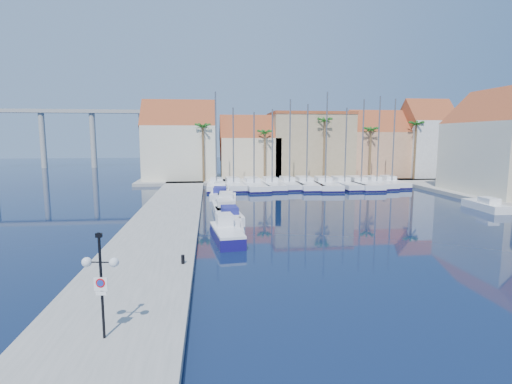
{
  "coord_description": "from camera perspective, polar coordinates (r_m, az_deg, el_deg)",
  "views": [
    {
      "loc": [
        -5.0,
        -22.98,
        7.67
      ],
      "look_at": [
        -1.09,
        10.58,
        3.0
      ],
      "focal_mm": 28.0,
      "sensor_mm": 36.0,
      "label": 1
    }
  ],
  "objects": [
    {
      "name": "sailboat_7",
      "position": [
        62.27,
        12.31,
        1.13
      ],
      "size": [
        3.65,
        11.15,
        11.94
      ],
      "rotation": [
        0.0,
        0.0,
        0.07
      ],
      "color": "white",
      "rests_on": "ground"
    },
    {
      "name": "quay_west",
      "position": [
        37.45,
        -12.66,
        -3.76
      ],
      "size": [
        6.0,
        77.0,
        0.5
      ],
      "primitive_type": "cube",
      "color": "gray",
      "rests_on": "ground"
    },
    {
      "name": "building_2",
      "position": [
        73.24,
        7.64,
        6.69
      ],
      "size": [
        14.2,
        10.2,
        11.5
      ],
      "color": "#9E8961",
      "rests_on": "shore_north"
    },
    {
      "name": "building_1",
      "position": [
        70.37,
        -0.93,
        5.93
      ],
      "size": [
        10.3,
        8.0,
        11.0
      ],
      "color": "beige",
      "rests_on": "shore_north"
    },
    {
      "name": "motorboat_west_5",
      "position": [
        56.82,
        -5.23,
        0.59
      ],
      "size": [
        2.17,
        6.71,
        1.4
      ],
      "rotation": [
        0.0,
        0.0,
        0.0
      ],
      "color": "white",
      "rests_on": "ground"
    },
    {
      "name": "sailboat_0",
      "position": [
        59.34,
        -5.65,
        0.99
      ],
      "size": [
        2.95,
        10.14,
        14.06
      ],
      "rotation": [
        0.0,
        0.0,
        -0.03
      ],
      "color": "white",
      "rests_on": "ground"
    },
    {
      "name": "sailboat_4",
      "position": [
        60.91,
        4.67,
        1.17
      ],
      "size": [
        3.05,
        9.9,
        13.17
      ],
      "rotation": [
        0.0,
        0.0,
        0.05
      ],
      "color": "white",
      "rests_on": "ground"
    },
    {
      "name": "building_6",
      "position": [
        59.81,
        31.74,
        5.6
      ],
      "size": [
        9.0,
        14.3,
        13.5
      ],
      "color": "beige",
      "rests_on": "shore_east"
    },
    {
      "name": "sailboat_6",
      "position": [
        61.33,
        9.73,
        1.11
      ],
      "size": [
        4.01,
        12.11,
        14.18
      ],
      "rotation": [
        0.0,
        0.0,
        -0.07
      ],
      "color": "white",
      "rests_on": "ground"
    },
    {
      "name": "sailboat_1",
      "position": [
        59.77,
        -3.29,
        1.03
      ],
      "size": [
        3.43,
        10.59,
        11.88
      ],
      "rotation": [
        0.0,
        0.0,
        0.06
      ],
      "color": "white",
      "rests_on": "ground"
    },
    {
      "name": "motorboat_west_2",
      "position": [
        40.93,
        -4.61,
        -2.24
      ],
      "size": [
        2.44,
        6.7,
        1.4
      ],
      "rotation": [
        0.0,
        0.0,
        0.05
      ],
      "color": "white",
      "rests_on": "ground"
    },
    {
      "name": "sailboat_5",
      "position": [
        61.17,
        7.09,
        1.13
      ],
      "size": [
        3.43,
        12.03,
        12.45
      ],
      "rotation": [
        0.0,
        0.0,
        -0.02
      ],
      "color": "white",
      "rests_on": "ground"
    },
    {
      "name": "shore_north",
      "position": [
        72.93,
        5.27,
        1.99
      ],
      "size": [
        54.0,
        16.0,
        0.5
      ],
      "primitive_type": "cube",
      "color": "gray",
      "rests_on": "ground"
    },
    {
      "name": "palm_4",
      "position": [
        73.83,
        21.93,
        8.76
      ],
      "size": [
        2.6,
        2.6,
        10.65
      ],
      "color": "brown",
      "rests_on": "shore_north"
    },
    {
      "name": "palm_3",
      "position": [
        70.38,
        16.1,
        8.32
      ],
      "size": [
        2.6,
        2.6,
        9.65
      ],
      "color": "brown",
      "rests_on": "shore_north"
    },
    {
      "name": "palm_1",
      "position": [
        65.61,
        1.26,
        8.27
      ],
      "size": [
        2.6,
        2.6,
        9.15
      ],
      "color": "brown",
      "rests_on": "shore_north"
    },
    {
      "name": "sailboat_3",
      "position": [
        60.2,
        2.2,
        1.08
      ],
      "size": [
        3.05,
        10.74,
        11.71
      ],
      "rotation": [
        0.0,
        0.0,
        0.02
      ],
      "color": "white",
      "rests_on": "ground"
    },
    {
      "name": "building_4",
      "position": [
        79.25,
        23.01,
        6.74
      ],
      "size": [
        8.3,
        8.0,
        14.0
      ],
      "color": "silver",
      "rests_on": "shore_north"
    },
    {
      "name": "motorboat_west_4",
      "position": [
        51.21,
        -5.14,
        -0.2
      ],
      "size": [
        2.77,
        7.14,
        1.4
      ],
      "rotation": [
        0.0,
        0.0,
        -0.08
      ],
      "color": "white",
      "rests_on": "ground"
    },
    {
      "name": "sailboat_10",
      "position": [
        65.92,
        18.62,
        1.31
      ],
      "size": [
        2.54,
        9.15,
        13.44
      ],
      "rotation": [
        0.0,
        0.0,
        0.01
      ],
      "color": "white",
      "rests_on": "ground"
    },
    {
      "name": "ground",
      "position": [
        24.74,
        5.44,
        -10.23
      ],
      "size": [
        260.0,
        260.0,
        0.0
      ],
      "primitive_type": "plane",
      "color": "black",
      "rests_on": "ground"
    },
    {
      "name": "sailboat_8",
      "position": [
        63.03,
        14.55,
        1.14
      ],
      "size": [
        3.37,
        11.85,
        13.18
      ],
      "rotation": [
        0.0,
        0.0,
        0.02
      ],
      "color": "white",
      "rests_on": "ground"
    },
    {
      "name": "palm_2",
      "position": [
        67.75,
        9.8,
        9.74
      ],
      "size": [
        2.6,
        2.6,
        11.15
      ],
      "color": "brown",
      "rests_on": "shore_north"
    },
    {
      "name": "motorboat_east_1",
      "position": [
        48.75,
        29.98,
        -1.64
      ],
      "size": [
        2.08,
        5.82,
        1.4
      ],
      "rotation": [
        0.0,
        0.0,
        -0.04
      ],
      "color": "white",
      "rests_on": "ground"
    },
    {
      "name": "lamp_post",
      "position": [
        15.26,
        -21.32,
        -10.29
      ],
      "size": [
        1.31,
        0.5,
        3.89
      ],
      "rotation": [
        0.0,
        0.0,
        -0.16
      ],
      "color": "black",
      "rests_on": "quay_west"
    },
    {
      "name": "sailboat_2",
      "position": [
        59.46,
        -0.4,
        0.99
      ],
      "size": [
        3.84,
        11.73,
        11.23
      ],
      "rotation": [
        0.0,
        0.0,
        0.07
      ],
      "color": "white",
      "rests_on": "ground"
    },
    {
      "name": "building_0",
      "position": [
        70.17,
        -10.8,
        6.79
      ],
      "size": [
        12.3,
        9.0,
        13.5
      ],
      "color": "beige",
      "rests_on": "shore_north"
    },
    {
      "name": "sailboat_9",
      "position": [
        64.34,
        16.64,
        1.23
      ],
      "size": [
        3.36,
        10.01,
        13.73
      ],
      "rotation": [
        0.0,
        0.0,
        0.08
      ],
      "color": "white",
      "rests_on": "ground"
    },
    {
      "name": "motorboat_west_3",
      "position": [
        46.44,
        -4.26,
        -1.03
      ],
      "size": [
        2.63,
        6.94,
        1.4
      ],
      "rotation": [
        0.0,
        0.0,
        -0.07
      ],
      "color": "white",
      "rests_on": "ground"
    },
    {
      "name": "bollard",
      "position": [
        23.41,
        -10.4,
        -9.44
      ],
      "size": [
        0.2,
        0.2,
        0.51
      ],
      "primitive_type": "cylinder",
      "color": "black",
      "rests_on": "quay_west"
    },
    {
      "name": "fishing_boat",
      "position": [
        29.76,
        -4.24,
        -5.83
      ],
      "size": [
        2.47,
        5.62,
        1.9
      ],
      "rotation": [
        0.0,
        0.0,
        0.12
      ],
      "color": "#16105D",
      "rests_on": "ground"
    },
    {
      "name": "viaduct",
      "position": [
        110.41,
        -24.9,
        8.48
      ],
      "size": [
        48.0,
        2.2,
        14.45
      ],
      "color": "#9E9E99",
      "rests_on": "ground"
    },
    {
      "name": "motorboat_west_1",
      "position": [
        37.07,
        -3.89,
        -3.29
      ],
      "size": [
        2.53,
        6.38,
        1.4
      ],
      "rotation": [
        0.0,
        0.0,
        0.09
      ],
      "color": "white",
      "rests_on": "ground"
    },
    {
      "name": "building_3",
      "position": [
        76.16,
        16.66,
        6.18
      ],
      "size": [
        10.3,
        8.0,
        12.0
      ],
      "color": "tan",
      "rests_on": "shore_north"
    },
    {
      "name": "motorboat_west_0",
      "position": [
        32.03,
        -3.58,
        -5.07
      ],
      "size": [
        1.92,
        5.65,
        1.4
      ],
      "rotation": [
        0.0,
        0.0,
        -0.02
      ],
      "color": "white",
      "rests_on": "ground"
    },
    {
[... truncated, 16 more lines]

